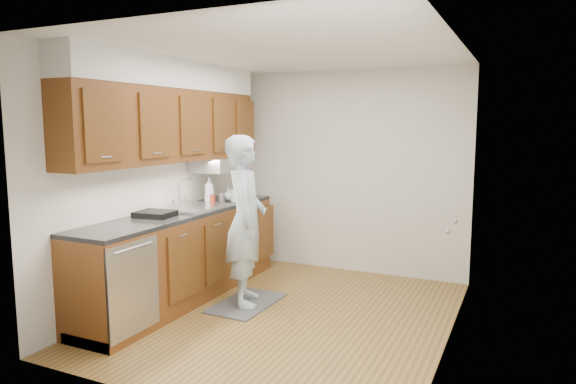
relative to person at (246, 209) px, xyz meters
The scene contains 16 objects.
floor 1.12m from the person, 12.23° to the right, with size 3.50×3.50×0.00m, color olive.
ceiling 1.60m from the person, 12.23° to the right, with size 3.50×3.50×0.00m, color white.
wall_left 1.03m from the person, behind, with size 0.02×3.50×2.50m, color silver.
wall_right 2.03m from the person, ahead, with size 0.02×3.50×2.50m, color silver.
wall_back 1.74m from the person, 72.73° to the left, with size 3.00×0.02×2.50m, color silver.
counter 0.86m from the person, behind, with size 0.64×2.80×1.30m.
upper_cabinets 1.26m from the person, behind, with size 0.47×2.80×1.21m.
closet_door 2.01m from the person, ahead, with size 0.02×1.22×2.05m, color white.
floor_mat 0.98m from the person, 90.00° to the left, with size 0.51×0.87×0.02m, color slate.
person is the anchor object (origin of this frame).
soap_bottle_a 0.93m from the person, 146.69° to the left, with size 0.12×0.12×0.31m, color silver.
soap_bottle_b 0.86m from the person, 126.69° to the left, with size 0.10×0.10×0.22m, color silver.
soap_bottle_c 0.96m from the person, 131.73° to the left, with size 0.12×0.12×0.15m, color silver.
soda_can 0.77m from the person, 148.56° to the left, with size 0.06×0.06×0.11m, color red.
steel_can 0.86m from the person, 138.64° to the left, with size 0.06×0.06×0.11m, color #A5A5AA.
dish_rack 0.89m from the person, 145.89° to the right, with size 0.35×0.29×0.06m, color black.
Camera 1 is at (2.04, -4.32, 1.84)m, focal length 32.00 mm.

